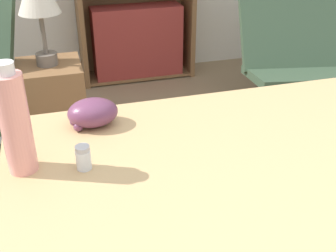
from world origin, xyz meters
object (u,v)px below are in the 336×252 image
object	(u,v)px
grape_bunch	(92,113)
salt_shaker	(83,158)
lounge_chair_far	(295,79)
side_table	(54,109)
drink_bottle	(15,122)

from	to	relation	value
grape_bunch	salt_shaker	distance (m)	0.21
lounge_chair_far	side_table	size ratio (longest dim) A/B	1.68
drink_bottle	salt_shaker	distance (m)	0.17
drink_bottle	salt_shaker	bearing A→B (deg)	-14.67
lounge_chair_far	drink_bottle	bearing A→B (deg)	-129.75
drink_bottle	salt_shaker	world-z (taller)	drink_bottle
drink_bottle	grape_bunch	bearing A→B (deg)	42.85
lounge_chair_far	side_table	xyz separation A→B (m)	(-1.48, 0.03, -0.02)
drink_bottle	side_table	size ratio (longest dim) A/B	0.51
grape_bunch	lounge_chair_far	distance (m)	1.81
drink_bottle	lounge_chair_far	world-z (taller)	drink_bottle
drink_bottle	side_table	distance (m)	1.43
grape_bunch	side_table	bearing A→B (deg)	95.85
drink_bottle	salt_shaker	size ratio (longest dim) A/B	4.38
grape_bunch	drink_bottle	bearing A→B (deg)	-137.15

